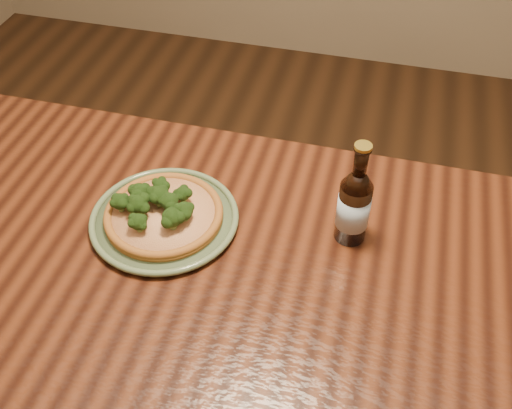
% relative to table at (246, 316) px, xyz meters
% --- Properties ---
extents(table, '(1.60, 0.90, 0.75)m').
position_rel_table_xyz_m(table, '(0.00, 0.00, 0.00)').
color(table, '#4A2010').
rests_on(table, ground).
extents(plate, '(0.31, 0.31, 0.02)m').
position_rel_table_xyz_m(plate, '(-0.21, 0.12, 0.10)').
color(plate, '#5D704D').
rests_on(plate, table).
extents(pizza, '(0.24, 0.24, 0.07)m').
position_rel_table_xyz_m(pizza, '(-0.21, 0.12, 0.12)').
color(pizza, '#9D5E23').
rests_on(pizza, plate).
extents(beer_bottle, '(0.06, 0.06, 0.23)m').
position_rel_table_xyz_m(beer_bottle, '(0.17, 0.18, 0.18)').
color(beer_bottle, black).
rests_on(beer_bottle, table).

